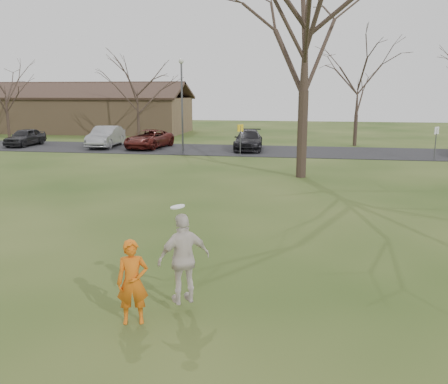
# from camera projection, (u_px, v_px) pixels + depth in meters

# --- Properties ---
(ground) EXTENTS (120.00, 120.00, 0.00)m
(ground) POSITION_uv_depth(u_px,v_px,m) (190.00, 309.00, 9.19)
(ground) COLOR #1E380F
(ground) RESTS_ON ground
(parking_strip) EXTENTS (62.00, 6.50, 0.04)m
(parking_strip) POSITION_uv_depth(u_px,v_px,m) (274.00, 151.00, 33.28)
(parking_strip) COLOR black
(parking_strip) RESTS_ON ground
(player_defender) EXTENTS (0.66, 0.53, 1.58)m
(player_defender) POSITION_uv_depth(u_px,v_px,m) (133.00, 282.00, 8.50)
(player_defender) COLOR #D76011
(player_defender) RESTS_ON ground
(car_0) EXTENTS (1.67, 3.97, 1.34)m
(car_0) POSITION_uv_depth(u_px,v_px,m) (25.00, 137.00, 36.22)
(car_0) COLOR #232326
(car_0) RESTS_ON parking_strip
(car_1) EXTENTS (2.00, 4.84, 1.56)m
(car_1) POSITION_uv_depth(u_px,v_px,m) (106.00, 137.00, 35.41)
(car_1) COLOR gray
(car_1) RESTS_ON parking_strip
(car_2) EXTENTS (2.90, 5.08, 1.33)m
(car_2) POSITION_uv_depth(u_px,v_px,m) (149.00, 139.00, 34.80)
(car_2) COLOR #511713
(car_2) RESTS_ON parking_strip
(car_3) EXTENTS (2.29, 4.93, 1.39)m
(car_3) POSITION_uv_depth(u_px,v_px,m) (248.00, 140.00, 33.68)
(car_3) COLOR black
(car_3) RESTS_ON parking_strip
(catching_play) EXTENTS (1.09, 0.94, 1.95)m
(catching_play) POSITION_uv_depth(u_px,v_px,m) (184.00, 259.00, 8.85)
(catching_play) COLOR beige
(catching_play) RESTS_ON ground
(building) EXTENTS (20.60, 8.50, 5.14)m
(building) POSITION_uv_depth(u_px,v_px,m) (90.00, 113.00, 48.70)
(building) COLOR #8C6D4C
(building) RESTS_ON ground
(lamp_post) EXTENTS (0.34, 0.34, 6.27)m
(lamp_post) POSITION_uv_depth(u_px,v_px,m) (182.00, 94.00, 31.02)
(lamp_post) COLOR #47474C
(lamp_post) RESTS_ON ground
(sign_yellow) EXTENTS (0.35, 0.35, 2.08)m
(sign_yellow) POSITION_uv_depth(u_px,v_px,m) (240.00, 134.00, 30.42)
(sign_yellow) COLOR #47474C
(sign_yellow) RESTS_ON ground
(sign_white) EXTENTS (0.35, 0.35, 2.08)m
(sign_white) POSITION_uv_depth(u_px,v_px,m) (436.00, 137.00, 28.44)
(sign_white) COLOR #47474C
(sign_white) RESTS_ON ground
(big_tree) EXTENTS (9.00, 9.00, 14.00)m
(big_tree) POSITION_uv_depth(u_px,v_px,m) (306.00, 29.00, 21.84)
(big_tree) COLOR #352821
(big_tree) RESTS_ON ground
(small_tree_row) EXTENTS (55.00, 5.90, 8.50)m
(small_tree_row) POSITION_uv_depth(u_px,v_px,m) (335.00, 95.00, 36.61)
(small_tree_row) COLOR #352821
(small_tree_row) RESTS_ON ground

